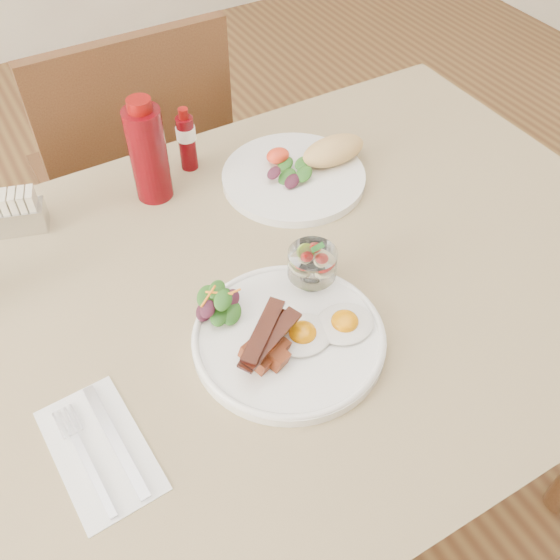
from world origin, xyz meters
The scene contains 12 objects.
table centered at (0.00, 0.00, 0.66)m, with size 1.33×0.88×0.75m.
chair_far centered at (0.00, 0.66, 0.52)m, with size 0.42×0.42×0.93m.
main_plate centered at (-0.02, -0.11, 0.76)m, with size 0.28×0.28×0.02m, color white.
fried_eggs centered at (0.02, -0.13, 0.77)m, with size 0.18×0.12×0.02m.
bacon_potato_pile centered at (-0.07, -0.12, 0.79)m, with size 0.12×0.09×0.05m.
side_salad centered at (-0.09, -0.02, 0.79)m, with size 0.08×0.07×0.04m.
fruit_cup centered at (0.06, -0.04, 0.81)m, with size 0.07×0.07×0.08m.
second_plate centered at (0.20, 0.21, 0.77)m, with size 0.29×0.27×0.07m.
ketchup_bottle centered at (-0.06, 0.30, 0.84)m, with size 0.07×0.07×0.19m.
hot_sauce_bottle centered at (0.03, 0.35, 0.81)m, with size 0.04×0.04×0.13m.
sugar_caddy centered at (-0.29, 0.33, 0.79)m, with size 0.09×0.07×0.08m.
napkin_cutlery centered at (-0.32, -0.14, 0.75)m, with size 0.12×0.20×0.01m.
Camera 1 is at (-0.31, -0.58, 1.48)m, focal length 40.00 mm.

